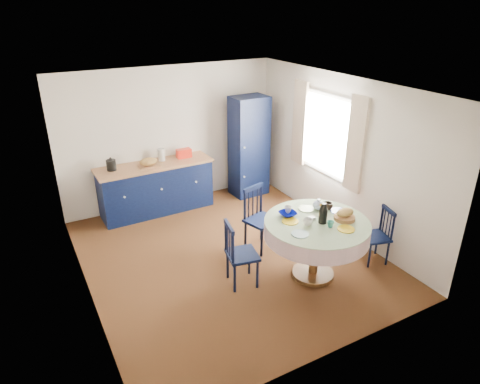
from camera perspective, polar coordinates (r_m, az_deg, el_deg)
The scene contains 17 objects.
floor at distance 6.48m, azimuth -1.51°, elevation -8.47°, with size 4.50×4.50×0.00m, color black.
ceiling at distance 5.54m, azimuth -1.79°, elevation 13.82°, with size 4.50×4.50×0.00m, color white.
wall_back at distance 7.86m, azimuth -9.23°, elevation 7.29°, with size 4.00×0.02×2.50m, color silver.
wall_left at distance 5.38m, azimuth -20.96°, elevation -2.25°, with size 0.02×4.50×2.50m, color silver.
wall_right at distance 6.98m, azimuth 13.18°, elevation 4.77°, with size 0.02×4.50×2.50m, color silver.
window at distance 7.08m, azimuth 11.51°, elevation 7.55°, with size 0.10×1.74×1.45m.
kitchen_counter at distance 7.74m, azimuth -11.13°, elevation 0.67°, with size 2.03×0.67×1.14m.
pantry_cabinet at distance 8.15m, azimuth 1.20°, elevation 6.06°, with size 0.69×0.51×1.91m.
dining_table at distance 5.78m, azimuth 10.21°, elevation -4.98°, with size 1.39×1.39×1.12m.
chair_left at distance 5.66m, azimuth -0.09°, elevation -8.22°, with size 0.46×0.48×0.92m.
chair_far at distance 6.46m, azimuth 2.65°, elevation -3.48°, with size 0.54×0.52×0.98m.
chair_right at distance 6.47m, azimuth 17.87°, elevation -5.49°, with size 0.44×0.45×0.83m.
mug_a at distance 5.58m, azimuth 9.04°, elevation -3.98°, with size 0.12×0.12×0.09m, color silver.
mug_b at distance 5.59m, azimuth 11.97°, elevation -4.23°, with size 0.09×0.09×0.08m, color #2D7E6D.
mug_c at distance 6.04m, azimuth 11.63°, elevation -1.85°, with size 0.13×0.13×0.10m, color black.
mug_d at distance 5.87m, azimuth 6.42°, elevation -2.34°, with size 0.10×0.10×0.10m, color silver.
cobalt_bowl at distance 5.79m, azimuth 6.41°, elevation -2.93°, with size 0.23×0.23×0.06m, color #040C75.
Camera 1 is at (-2.47, -4.86, 3.51)m, focal length 32.00 mm.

